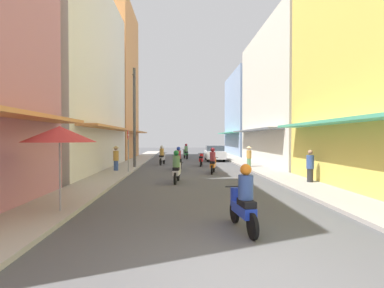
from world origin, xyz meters
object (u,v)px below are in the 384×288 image
(motorbike_blue, at_px, (243,201))
(vendor_umbrella, at_px, (60,134))
(motorbike_black, at_px, (178,159))
(pedestrian_crossing, at_px, (249,156))
(utility_pole, at_px, (134,117))
(pedestrian_far, at_px, (310,167))
(street_sign_no_entry, at_px, (128,145))
(motorbike_orange, at_px, (213,162))
(motorbike_white, at_px, (177,168))
(pedestrian_foreground, at_px, (116,157))
(parked_car, at_px, (215,153))
(motorbike_green, at_px, (186,152))
(motorbike_silver, at_px, (162,156))
(motorbike_red, at_px, (201,159))

(motorbike_blue, bearing_deg, vendor_umbrella, 161.27)
(motorbike_blue, distance_m, motorbike_black, 13.15)
(pedestrian_crossing, bearing_deg, utility_pole, 178.71)
(motorbike_blue, relative_size, pedestrian_crossing, 1.12)
(pedestrian_far, height_order, street_sign_no_entry, street_sign_no_entry)
(motorbike_orange, bearing_deg, pedestrian_far, -47.82)
(motorbike_white, relative_size, street_sign_no_entry, 0.68)
(motorbike_blue, relative_size, vendor_umbrella, 0.72)
(pedestrian_foreground, distance_m, pedestrian_far, 11.33)
(motorbike_black, bearing_deg, parked_car, 66.08)
(motorbike_black, relative_size, pedestrian_crossing, 1.11)
(parked_car, bearing_deg, street_sign_no_entry, -123.06)
(pedestrian_crossing, distance_m, utility_pole, 8.61)
(motorbike_green, bearing_deg, motorbike_black, -94.29)
(motorbike_silver, bearing_deg, motorbike_red, -22.12)
(motorbike_white, bearing_deg, motorbike_green, 87.08)
(motorbike_green, distance_m, street_sign_no_entry, 13.11)
(motorbike_silver, height_order, parked_car, motorbike_silver)
(motorbike_red, distance_m, parked_car, 5.46)
(pedestrian_far, bearing_deg, motorbike_white, 172.24)
(motorbike_blue, height_order, motorbike_black, same)
(motorbike_black, distance_m, parked_car, 8.57)
(motorbike_green, bearing_deg, parked_car, -44.10)
(motorbike_blue, distance_m, parked_car, 20.98)
(motorbike_white, xyz_separation_m, street_sign_no_entry, (-2.94, 3.60, 1.01))
(motorbike_green, height_order, street_sign_no_entry, street_sign_no_entry)
(motorbike_black, distance_m, motorbike_orange, 3.00)
(pedestrian_crossing, xyz_separation_m, vendor_umbrella, (-8.37, -12.25, 1.36))
(motorbike_black, xyz_separation_m, motorbike_orange, (2.15, -2.09, 0.00))
(motorbike_silver, bearing_deg, motorbike_black, -71.69)
(motorbike_orange, height_order, utility_pole, utility_pole)
(motorbike_white, bearing_deg, pedestrian_foreground, 131.36)
(motorbike_black, distance_m, pedestrian_far, 8.98)
(motorbike_blue, height_order, parked_car, motorbike_blue)
(motorbike_blue, bearing_deg, motorbike_black, 96.82)
(vendor_umbrella, bearing_deg, motorbike_orange, 59.80)
(motorbike_red, relative_size, vendor_umbrella, 0.72)
(pedestrian_crossing, relative_size, utility_pole, 0.23)
(motorbike_blue, relative_size, motorbike_black, 1.01)
(motorbike_silver, bearing_deg, motorbike_green, 72.46)
(motorbike_red, bearing_deg, street_sign_no_entry, -135.32)
(pedestrian_far, bearing_deg, street_sign_no_entry, 154.08)
(pedestrian_crossing, bearing_deg, motorbike_black, -170.76)
(motorbike_green, xyz_separation_m, motorbike_blue, (0.78, -23.50, 0.00))
(utility_pole, bearing_deg, vendor_umbrella, -90.94)
(motorbike_blue, distance_m, pedestrian_foreground, 12.96)
(motorbike_white, distance_m, pedestrian_foreground, 5.83)
(motorbike_red, height_order, pedestrian_foreground, pedestrian_foreground)
(motorbike_red, bearing_deg, pedestrian_crossing, -28.84)
(motorbike_green, bearing_deg, pedestrian_far, -72.39)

